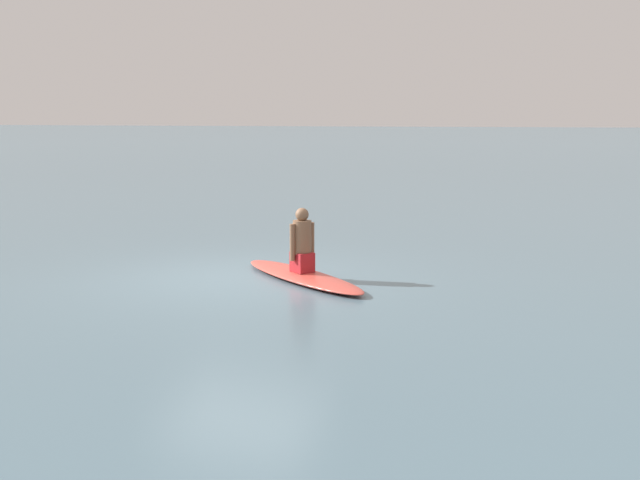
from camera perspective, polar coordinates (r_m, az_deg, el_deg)
ground_plane at (r=12.43m, az=-5.86°, el=-2.80°), size 400.00×400.00×0.00m
surfboard at (r=12.22m, az=-1.30°, el=-2.64°), size 2.48×2.92×0.13m
person_paddler at (r=12.12m, az=-1.31°, el=-0.23°), size 0.42×0.43×1.01m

